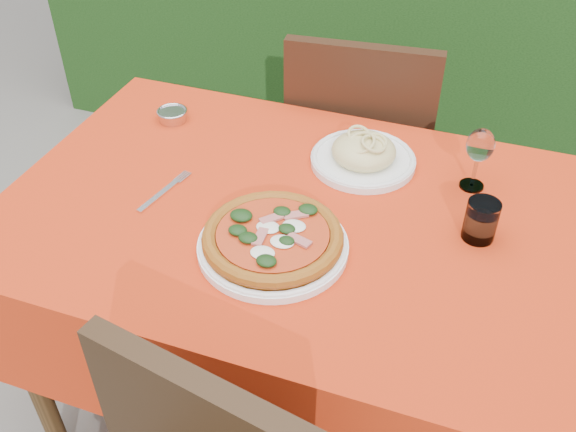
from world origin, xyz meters
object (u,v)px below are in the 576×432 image
(pizza_plate, at_px, (273,240))
(wine_glass, at_px, (480,147))
(fork, at_px, (159,195))
(chair_far, at_px, (360,152))
(water_glass, at_px, (481,222))
(pasta_plate, at_px, (363,155))
(steel_ramekin, at_px, (173,116))

(pizza_plate, xyz_separation_m, wine_glass, (0.35, 0.35, 0.08))
(fork, bearing_deg, chair_far, 75.75)
(water_glass, bearing_deg, chair_far, 124.71)
(chair_far, bearing_deg, water_glass, 119.19)
(wine_glass, bearing_deg, fork, -157.40)
(chair_far, xyz_separation_m, fork, (-0.31, -0.65, 0.22))
(pizza_plate, relative_size, water_glass, 4.12)
(pizza_plate, xyz_separation_m, pasta_plate, (0.10, 0.36, -0.00))
(chair_far, relative_size, fork, 4.98)
(pizza_plate, xyz_separation_m, water_glass, (0.39, 0.18, 0.01))
(pasta_plate, distance_m, steel_ramekin, 0.52)
(pizza_plate, bearing_deg, water_glass, 24.91)
(pasta_plate, distance_m, fork, 0.49)
(water_glass, xyz_separation_m, steel_ramekin, (-0.82, 0.21, -0.03))
(steel_ramekin, bearing_deg, pizza_plate, -42.02)
(chair_far, height_order, fork, chair_far)
(pizza_plate, distance_m, pasta_plate, 0.37)
(wine_glass, height_order, fork, wine_glass)
(pizza_plate, relative_size, steel_ramekin, 4.96)
(pasta_plate, bearing_deg, fork, -144.97)
(steel_ramekin, bearing_deg, water_glass, -14.21)
(wine_glass, xyz_separation_m, steel_ramekin, (-0.78, 0.03, -0.09))
(wine_glass, height_order, steel_ramekin, wine_glass)
(pizza_plate, bearing_deg, steel_ramekin, 137.98)
(wine_glass, relative_size, fork, 0.82)
(water_glass, xyz_separation_m, wine_glass, (-0.03, 0.17, 0.07))
(pizza_plate, bearing_deg, wine_glass, 45.04)
(chair_far, height_order, wine_glass, chair_far)
(pizza_plate, xyz_separation_m, steel_ramekin, (-0.43, 0.39, -0.01))
(pasta_plate, height_order, wine_glass, wine_glass)
(chair_far, relative_size, pasta_plate, 3.68)
(water_glass, bearing_deg, steel_ramekin, 165.79)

